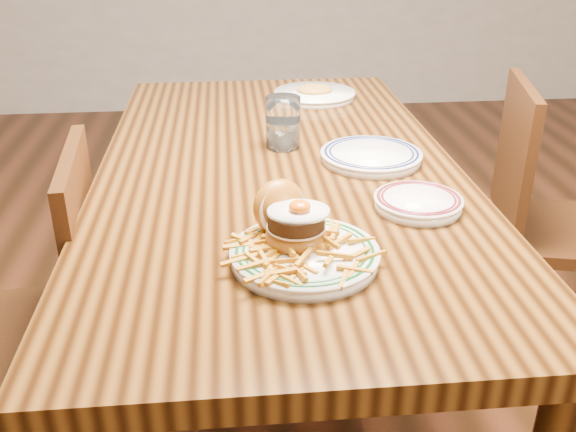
{
  "coord_description": "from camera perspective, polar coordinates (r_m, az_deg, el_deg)",
  "views": [
    {
      "loc": [
        -0.12,
        -1.43,
        1.31
      ],
      "look_at": [
        -0.02,
        -0.47,
        0.84
      ],
      "focal_mm": 40.0,
      "sensor_mm": 36.0,
      "label": 1
    }
  ],
  "objects": [
    {
      "name": "floor",
      "position": [
        1.95,
        -0.68,
        -16.31
      ],
      "size": [
        6.0,
        6.0,
        0.0
      ],
      "primitive_type": "plane",
      "color": "black",
      "rests_on": "ground"
    },
    {
      "name": "chair_left",
      "position": [
        1.59,
        -20.95,
        -8.55
      ],
      "size": [
        0.43,
        0.43,
        0.85
      ],
      "rotation": [
        0.0,
        0.0,
        0.09
      ],
      "color": "#411F0D",
      "rests_on": "floor"
    },
    {
      "name": "water_glass",
      "position": [
        1.63,
        -0.45,
        8.06
      ],
      "size": [
        0.09,
        0.09,
        0.13
      ],
      "color": "white",
      "rests_on": "table"
    },
    {
      "name": "far_plate",
      "position": [
        2.07,
        2.38,
        10.77
      ],
      "size": [
        0.26,
        0.26,
        0.05
      ],
      "rotation": [
        0.0,
        0.0,
        0.39
      ],
      "color": "white",
      "rests_on": "table"
    },
    {
      "name": "side_plate",
      "position": [
        1.33,
        11.49,
        1.26
      ],
      "size": [
        0.18,
        0.18,
        0.03
      ],
      "rotation": [
        0.0,
        0.0,
        0.42
      ],
      "color": "white",
      "rests_on": "table"
    },
    {
      "name": "chair_right",
      "position": [
        2.08,
        21.83,
        -0.04
      ],
      "size": [
        0.49,
        0.49,
        0.86
      ],
      "rotation": [
        0.0,
        0.0,
        2.9
      ],
      "color": "#411F0D",
      "rests_on": "floor"
    },
    {
      "name": "rear_plate",
      "position": [
        1.56,
        7.4,
        5.37
      ],
      "size": [
        0.24,
        0.24,
        0.03
      ],
      "rotation": [
        0.0,
        0.0,
        0.27
      ],
      "color": "white",
      "rests_on": "table"
    },
    {
      "name": "table",
      "position": [
        1.58,
        -0.81,
        1.73
      ],
      "size": [
        0.85,
        1.6,
        0.75
      ],
      "color": "black",
      "rests_on": "floor"
    },
    {
      "name": "main_plate",
      "position": [
        1.11,
        1.12,
        -2.28
      ],
      "size": [
        0.26,
        0.28,
        0.13
      ],
      "rotation": [
        0.0,
        0.0,
        0.39
      ],
      "color": "white",
      "rests_on": "table"
    }
  ]
}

